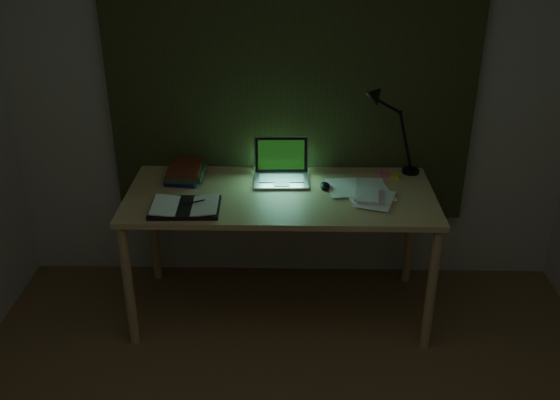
{
  "coord_description": "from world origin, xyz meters",
  "views": [
    {
      "loc": [
        0.01,
        -1.67,
        2.35
      ],
      "look_at": [
        -0.06,
        1.41,
        0.82
      ],
      "focal_mm": 40.0,
      "sensor_mm": 36.0,
      "label": 1
    }
  ],
  "objects_px": {
    "book_stack": "(186,172)",
    "desk_lamp": "(415,129)",
    "loose_papers": "(358,194)",
    "laptop": "(282,164)",
    "open_textbook": "(185,207)",
    "desk": "(280,254)"
  },
  "relations": [
    {
      "from": "book_stack",
      "to": "loose_papers",
      "type": "distance_m",
      "value": 1.03
    },
    {
      "from": "laptop",
      "to": "loose_papers",
      "type": "xyz_separation_m",
      "value": [
        0.44,
        -0.17,
        -0.11
      ]
    },
    {
      "from": "book_stack",
      "to": "desk_lamp",
      "type": "relative_size",
      "value": 0.44
    },
    {
      "from": "desk",
      "to": "open_textbook",
      "type": "relative_size",
      "value": 4.71
    },
    {
      "from": "open_textbook",
      "to": "book_stack",
      "type": "bearing_deg",
      "value": 96.2
    },
    {
      "from": "desk",
      "to": "desk_lamp",
      "type": "xyz_separation_m",
      "value": [
        0.79,
        0.31,
        0.68
      ]
    },
    {
      "from": "book_stack",
      "to": "desk_lamp",
      "type": "height_order",
      "value": "desk_lamp"
    },
    {
      "from": "open_textbook",
      "to": "desk_lamp",
      "type": "bearing_deg",
      "value": 19.76
    },
    {
      "from": "loose_papers",
      "to": "laptop",
      "type": "bearing_deg",
      "value": 158.5
    },
    {
      "from": "desk",
      "to": "loose_papers",
      "type": "height_order",
      "value": "loose_papers"
    },
    {
      "from": "laptop",
      "to": "book_stack",
      "type": "bearing_deg",
      "value": 175.88
    },
    {
      "from": "book_stack",
      "to": "desk_lamp",
      "type": "distance_m",
      "value": 1.39
    },
    {
      "from": "laptop",
      "to": "open_textbook",
      "type": "distance_m",
      "value": 0.64
    },
    {
      "from": "laptop",
      "to": "book_stack",
      "type": "xyz_separation_m",
      "value": [
        -0.57,
        0.02,
        -0.07
      ]
    },
    {
      "from": "open_textbook",
      "to": "book_stack",
      "type": "relative_size",
      "value": 1.5
    },
    {
      "from": "desk_lamp",
      "to": "book_stack",
      "type": "bearing_deg",
      "value": 177.96
    },
    {
      "from": "laptop",
      "to": "loose_papers",
      "type": "height_order",
      "value": "laptop"
    },
    {
      "from": "laptop",
      "to": "book_stack",
      "type": "relative_size",
      "value": 1.47
    },
    {
      "from": "desk",
      "to": "desk_lamp",
      "type": "distance_m",
      "value": 1.09
    },
    {
      "from": "loose_papers",
      "to": "desk_lamp",
      "type": "relative_size",
      "value": 0.58
    },
    {
      "from": "open_textbook",
      "to": "desk_lamp",
      "type": "distance_m",
      "value": 1.43
    },
    {
      "from": "desk",
      "to": "loose_papers",
      "type": "xyz_separation_m",
      "value": [
        0.44,
        -0.02,
        0.41
      ]
    }
  ]
}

